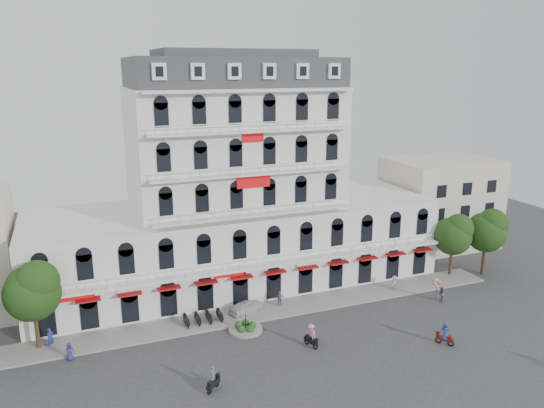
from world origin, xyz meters
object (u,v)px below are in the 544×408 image
Objects in this scene: rider_west at (213,379)px; rider_center at (311,335)px; parked_car at (247,307)px; rider_east at (445,333)px; balloon_vendor at (440,290)px.

rider_center is (9.79, 3.15, 0.23)m from rider_west.
rider_center is at bearing 178.50° from parked_car.
balloon_vendor reaches higher than rider_east.
parked_car is at bearing -177.12° from rider_center.
rider_center is 17.03m from balloon_vendor.
balloon_vendor is at bearing -28.61° from rider_west.
parked_car is 19.02m from rider_east.
rider_west reaches higher than parked_car.
rider_center is at bearing -168.23° from balloon_vendor.
rider_west is (-6.71, -11.56, 0.26)m from parked_car.
parked_car is at bearing 14.67° from rider_east.
parked_car is at bearing 165.98° from balloon_vendor.
balloon_vendor is (26.47, 6.63, 0.35)m from rider_west.
rider_east is 9.28m from balloon_vendor.
rider_east is 0.99× the size of rider_center.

